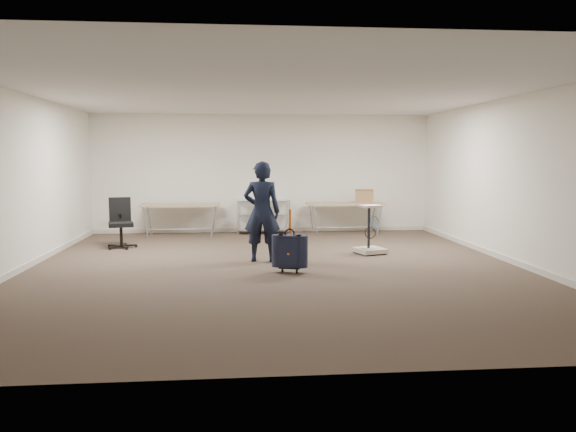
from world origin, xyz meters
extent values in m
plane|color=#3F3026|center=(0.00, 0.00, 0.00)|extent=(9.00, 9.00, 0.00)
plane|color=white|center=(0.00, 4.50, 1.40)|extent=(8.00, 0.00, 8.00)
plane|color=white|center=(0.00, -4.50, 1.40)|extent=(8.00, 0.00, 8.00)
plane|color=white|center=(-4.00, 0.00, 1.40)|extent=(0.00, 9.00, 9.00)
plane|color=white|center=(4.00, 0.00, 1.40)|extent=(0.00, 9.00, 9.00)
plane|color=silver|center=(0.00, 0.00, 2.80)|extent=(8.00, 8.00, 0.00)
cube|color=beige|center=(0.00, 4.49, 0.05)|extent=(8.00, 0.02, 0.10)
cube|color=beige|center=(-3.99, 0.00, 0.05)|extent=(0.02, 9.00, 0.10)
cube|color=beige|center=(3.99, 0.00, 0.05)|extent=(0.02, 9.00, 0.10)
cube|color=#937B5A|center=(-1.90, 3.95, 0.71)|extent=(1.80, 0.75, 0.03)
cylinder|color=#96999E|center=(-1.90, 3.95, 0.15)|extent=(1.50, 0.02, 0.02)
cylinder|color=#96999E|center=(-2.65, 3.65, 0.35)|extent=(0.13, 0.04, 0.69)
cylinder|color=#96999E|center=(-1.15, 3.65, 0.35)|extent=(0.13, 0.04, 0.69)
cylinder|color=#96999E|center=(-2.65, 4.25, 0.35)|extent=(0.13, 0.04, 0.69)
cylinder|color=#96999E|center=(-1.15, 4.25, 0.35)|extent=(0.13, 0.04, 0.69)
cube|color=#937B5A|center=(1.90, 3.95, 0.71)|extent=(1.80, 0.75, 0.03)
cylinder|color=#96999E|center=(1.90, 3.95, 0.15)|extent=(1.50, 0.02, 0.02)
cylinder|color=#96999E|center=(1.15, 3.65, 0.35)|extent=(0.13, 0.04, 0.69)
cylinder|color=#96999E|center=(2.65, 3.65, 0.35)|extent=(0.13, 0.04, 0.69)
cylinder|color=#96999E|center=(1.15, 4.25, 0.35)|extent=(0.13, 0.04, 0.69)
cylinder|color=#96999E|center=(2.65, 4.25, 0.35)|extent=(0.13, 0.04, 0.69)
cylinder|color=silver|center=(-0.60, 3.98, 0.40)|extent=(0.02, 0.02, 0.80)
cylinder|color=silver|center=(0.60, 3.98, 0.40)|extent=(0.02, 0.02, 0.80)
cylinder|color=silver|center=(-0.60, 4.42, 0.40)|extent=(0.02, 0.02, 0.80)
cylinder|color=silver|center=(0.60, 4.42, 0.40)|extent=(0.02, 0.02, 0.80)
cube|color=silver|center=(0.00, 4.20, 0.10)|extent=(1.20, 0.45, 0.02)
cube|color=silver|center=(0.00, 4.20, 0.45)|extent=(1.20, 0.45, 0.02)
cube|color=silver|center=(0.00, 4.20, 0.78)|extent=(1.20, 0.45, 0.01)
imported|color=black|center=(-0.19, 0.63, 0.86)|extent=(0.68, 0.50, 1.73)
cube|color=black|center=(0.19, -0.38, 0.34)|extent=(0.41, 0.30, 0.50)
cube|color=black|center=(0.20, -0.36, 0.08)|extent=(0.35, 0.23, 0.03)
cylinder|color=black|center=(0.08, -0.34, 0.03)|extent=(0.04, 0.07, 0.07)
cylinder|color=black|center=(0.30, -0.41, 0.03)|extent=(0.04, 0.07, 0.07)
torus|color=black|center=(0.19, -0.38, 0.62)|extent=(0.16, 0.07, 0.16)
cube|color=#F35E0C|center=(0.20, -0.36, 0.80)|extent=(0.03, 0.01, 0.38)
cylinder|color=black|center=(-2.90, 2.31, 0.05)|extent=(0.60, 0.60, 0.09)
cylinder|color=black|center=(-2.90, 2.31, 0.25)|extent=(0.06, 0.06, 0.40)
cube|color=black|center=(-2.90, 2.31, 0.47)|extent=(0.56, 0.56, 0.08)
cube|color=black|center=(-2.96, 2.52, 0.75)|extent=(0.42, 0.16, 0.48)
cube|color=beige|center=(1.85, 1.24, 0.06)|extent=(0.63, 0.63, 0.08)
cylinder|color=black|center=(1.66, 1.04, 0.02)|extent=(0.06, 0.06, 0.04)
cylinder|color=black|center=(1.85, 1.29, 0.49)|extent=(0.05, 0.05, 0.79)
cube|color=beige|center=(1.85, 1.24, 0.89)|extent=(0.42, 0.39, 0.04)
torus|color=blue|center=(1.90, 1.16, 0.59)|extent=(0.27, 0.18, 0.24)
cube|color=olive|center=(2.34, 3.87, 0.89)|extent=(0.48, 0.40, 0.31)
camera|label=1|loc=(-0.61, -8.93, 1.79)|focal=35.00mm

